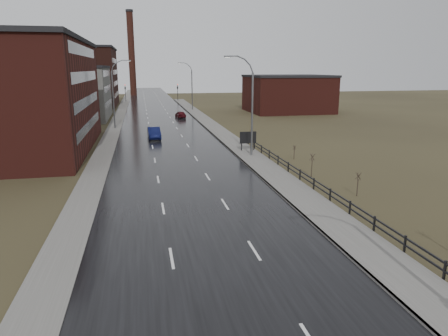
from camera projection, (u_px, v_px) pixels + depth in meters
name	position (u px, v px, depth m)	size (l,w,h in m)	color
road	(163.00, 129.00, 67.47)	(14.00, 300.00, 0.06)	black
sidewalk_right	(252.00, 158.00, 45.40)	(3.20, 180.00, 0.18)	#595651
curb_right	(239.00, 158.00, 45.10)	(0.16, 180.00, 0.18)	slate
sidewalk_left	(113.00, 130.00, 65.86)	(2.40, 260.00, 0.12)	#595651
warehouse_mid	(67.00, 93.00, 79.77)	(16.32, 20.40, 10.50)	slate
warehouse_far	(65.00, 77.00, 106.69)	(26.52, 24.48, 15.50)	#331611
building_right	(288.00, 94.00, 93.30)	(18.36, 16.32, 8.50)	#471914
smokestack	(132.00, 53.00, 148.05)	(2.70, 2.70, 30.70)	#331611
streetlight_right_mid	(250.00, 106.00, 44.93)	(3.36, 0.28, 11.35)	slate
streetlight_left	(115.00, 94.00, 66.45)	(3.36, 0.28, 11.35)	slate
streetlight_right_far	(191.00, 86.00, 96.24)	(3.36, 0.28, 11.35)	slate
guardrail	(334.00, 196.00, 29.72)	(0.10, 53.05, 1.10)	black
shrub_d	(358.00, 184.00, 31.78)	(0.47, 0.49, 1.94)	#382D23
shrub_e	(312.00, 165.00, 37.32)	(0.54, 0.57, 2.27)	#382D23
shrub_f	(294.00, 152.00, 44.88)	(0.38, 0.40, 1.58)	#382D23
billboard	(248.00, 138.00, 48.68)	(2.07, 0.17, 2.49)	black
traffic_light_left	(125.00, 87.00, 121.80)	(0.58, 2.73, 5.30)	black
traffic_light_right	(177.00, 86.00, 124.94)	(0.58, 2.73, 5.30)	black
car_near	(154.00, 133.00, 57.81)	(1.74, 4.98, 1.64)	#0C113D
car_far	(180.00, 115.00, 82.17)	(1.68, 4.18, 1.42)	#450B11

